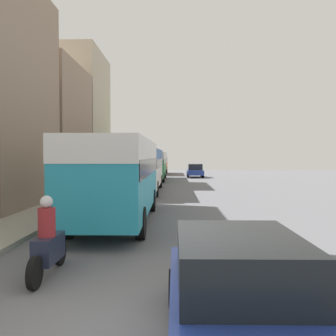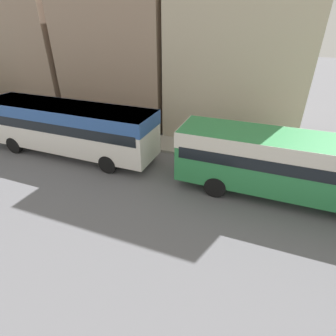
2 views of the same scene
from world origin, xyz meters
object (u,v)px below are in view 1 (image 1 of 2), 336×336
Objects in this scene: bus_third_in_line at (153,162)px; car_crossing at (238,289)px; bus_rear at (157,160)px; bus_following at (142,164)px; car_far_curb at (195,170)px; pedestrian_near_curb at (93,183)px; motorcycle_behind_lead at (48,245)px; bus_lead at (118,169)px.

bus_third_in_line reaches higher than car_crossing.
bus_rear is 46.50m from car_crossing.
bus_following is 18.16m from car_far_curb.
bus_rear is 29.68m from pedestrian_near_curb.
motorcycle_behind_lead is at bearing -90.40° from bus_rear.
pedestrian_near_curb is at bearing -118.87° from bus_following.
bus_rear reaches higher than bus_third_in_line.
bus_following is 1.03× the size of bus_third_in_line.
car_far_curb is at bearing 48.80° from bus_third_in_line.
bus_following is at bearing 88.79° from motorcycle_behind_lead.
car_crossing is at bearing -92.27° from car_far_curb.
bus_following is at bearing -89.80° from bus_rear.
bus_rear is 2.23× the size of car_crossing.
bus_lead is 6.58m from motorcycle_behind_lead.
car_far_curb is (4.76, -7.57, -1.10)m from bus_rear.
bus_lead is 0.99× the size of bus_rear.
bus_following reaches higher than motorcycle_behind_lead.
car_far_curb is (4.67, 17.51, -1.14)m from bus_following.
car_crossing is at bearing -72.04° from bus_lead.
bus_rear is at bearing 90.34° from bus_lead.
bus_following is at bearing -104.94° from car_far_curb.
bus_lead reaches higher than car_crossing.
pedestrian_near_curb is (-2.61, 7.56, -1.09)m from bus_lead.
car_crossing is (3.22, -46.38, -1.13)m from bus_rear.
pedestrian_near_curb is (-2.48, -4.49, -1.00)m from bus_following.
car_crossing is (3.00, -9.25, -1.25)m from bus_lead.
bus_third_in_line is (0.05, 12.24, -0.05)m from bus_following.
motorcycle_behind_lead is (-0.52, -6.42, -1.35)m from bus_lead.
motorcycle_behind_lead is 0.53× the size of car_far_curb.
bus_lead is at bearing -89.66° from bus_rear.
bus_following reaches higher than bus_third_in_line.
motorcycle_behind_lead is 14.13m from pedestrian_near_curb.
bus_lead is 4.15× the size of motorcycle_behind_lead.
car_far_curb is at bearing 81.99° from motorcycle_behind_lead.
car_far_curb is at bearing 75.06° from bus_following.
motorcycle_behind_lead is 1.43× the size of pedestrian_near_curb.
car_crossing is 0.99× the size of car_far_curb.
bus_lead is at bearing -89.37° from bus_following.
pedestrian_near_curb is (-5.61, 16.81, 0.17)m from car_crossing.
bus_rear is (-0.09, 25.08, -0.03)m from bus_following.
motorcycle_behind_lead is 0.53× the size of car_crossing.
bus_third_in_line is (-0.08, 24.28, -0.14)m from bus_lead.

